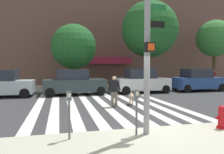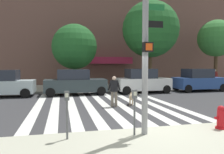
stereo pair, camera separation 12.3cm
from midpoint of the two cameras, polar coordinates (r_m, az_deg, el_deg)
ground_plane at (r=12.86m, az=0.43°, el=-6.88°), size 160.00×160.00×0.00m
sidewalk_far at (r=21.23m, az=-5.01°, el=-2.73°), size 80.00×6.00×0.15m
crosswalk_stripes at (r=12.74m, az=-2.09°, el=-6.96°), size 7.65×10.59×0.01m
apartment_block at (r=35.14m, az=0.58°, el=19.03°), size 37.78×19.26×23.76m
traffic_light_pole at (r=6.64m, az=9.52°, el=14.28°), size 0.74×0.46×5.80m
fire_hydrant at (r=8.09m, az=27.02°, el=-9.43°), size 0.44×0.32×0.76m
parking_meter_curbside at (r=6.51m, az=6.48°, el=-7.53°), size 0.14×0.11×1.36m
parking_meter_second_along at (r=6.25m, az=-11.17°, el=-8.01°), size 0.14×0.11×1.36m
parked_car_near_curb at (r=17.11m, az=-26.91°, el=-1.60°), size 4.42×2.03×1.90m
parked_car_behind_first at (r=16.64m, az=-9.51°, el=-1.49°), size 4.64×2.03×1.91m
parked_car_third_in_line at (r=17.81m, az=8.09°, el=-1.11°), size 4.28×2.06×1.95m
parked_car_fourth_in_line at (r=20.27m, az=21.91°, el=-0.84°), size 4.28×2.06×1.93m
street_tree_nearest at (r=19.80m, az=-9.62°, el=7.82°), size 4.01×4.01×5.73m
street_tree_middle at (r=20.76m, az=10.23°, el=12.19°), size 5.18×5.18×7.97m
street_tree_further at (r=25.53m, az=25.81°, el=9.06°), size 3.83×3.83×6.80m
pedestrian_dog_walker at (r=11.66m, az=0.86°, el=-3.31°), size 0.69×0.36×1.64m
dog_on_leash at (r=12.41m, az=5.39°, el=-5.18°), size 0.52×1.08×0.65m
pedestrian_bystander at (r=25.27m, az=25.53°, el=0.18°), size 0.35×0.70×1.64m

